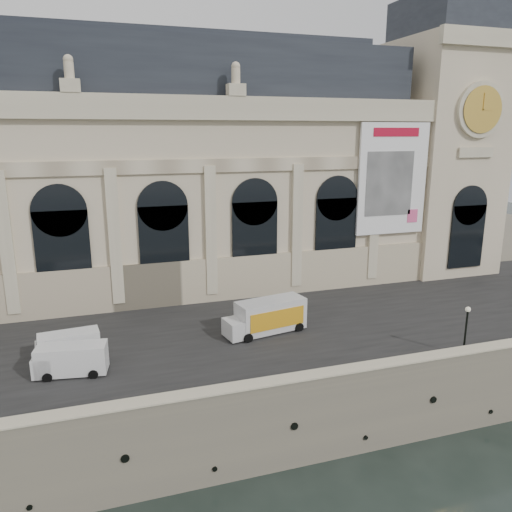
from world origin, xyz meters
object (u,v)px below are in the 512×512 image
at_px(lamp_right, 466,332).
at_px(van_b, 67,360).
at_px(van_c, 65,346).
at_px(box_truck, 267,317).

bearing_deg(lamp_right, van_b, 168.14).
bearing_deg(van_c, box_truck, 0.08).
bearing_deg(van_b, box_truck, 10.28).
distance_m(box_truck, lamp_right, 17.34).
xyz_separation_m(van_b, box_truck, (17.47, 3.17, 0.35)).
distance_m(van_b, van_c, 3.16).
distance_m(van_c, box_truck, 17.77).
bearing_deg(box_truck, van_c, -179.92).
height_order(van_c, box_truck, box_truck).
relative_size(van_b, van_c, 1.10).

